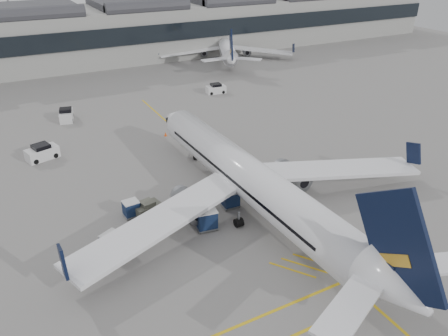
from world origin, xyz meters
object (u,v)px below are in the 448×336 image
belt_loader (230,185)px  ramp_agent_a (192,207)px  baggage_cart_a (230,198)px  ramp_agent_b (191,197)px  airliner_main (252,181)px  pushback_tug (148,208)px

belt_loader → ramp_agent_a: (-5.60, -2.52, 0.29)m
baggage_cart_a → ramp_agent_b: size_ratio=0.98×
ramp_agent_b → airliner_main: bearing=126.3°
airliner_main → pushback_tug: size_ratio=14.71×
belt_loader → ramp_agent_a: size_ratio=2.75×
airliner_main → baggage_cart_a: size_ratio=23.01×
airliner_main → belt_loader: bearing=87.4°
airliner_main → baggage_cart_a: airliner_main is taller
baggage_cart_a → pushback_tug: (-7.75, 2.59, -0.33)m
ramp_agent_a → pushback_tug: 4.35m
airliner_main → pushback_tug: airliner_main is taller
belt_loader → ramp_agent_a: belt_loader is taller
ramp_agent_a → pushback_tug: ramp_agent_a is taller
baggage_cart_a → ramp_agent_b: (-3.38, 2.12, -0.05)m
ramp_agent_b → pushback_tug: ramp_agent_b is taller
airliner_main → ramp_agent_b: airliner_main is taller
belt_loader → pushback_tug: size_ratio=1.62×
belt_loader → baggage_cart_a: (-1.69, -3.08, 0.42)m
belt_loader → pushback_tug: 9.46m
belt_loader → airliner_main: bearing=-93.2°
pushback_tug → ramp_agent_a: bearing=-40.4°
ramp_agent_b → pushback_tug: 4.41m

